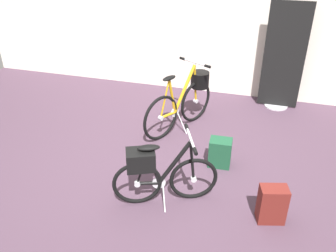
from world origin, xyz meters
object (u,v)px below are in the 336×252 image
at_px(floor_banner_stand, 283,63).
at_px(handbag_on_floor, 220,153).
at_px(folding_bike_foreground, 158,172).
at_px(backpack_on_floor, 272,204).
at_px(display_bike_left, 185,98).

bearing_deg(floor_banner_stand, handbag_on_floor, -109.06).
relative_size(folding_bike_foreground, backpack_on_floor, 2.57).
xyz_separation_m(floor_banner_stand, display_bike_left, (-1.26, -1.01, -0.29)).
height_order(folding_bike_foreground, handbag_on_floor, folding_bike_foreground).
bearing_deg(display_bike_left, floor_banner_stand, 38.81).
distance_m(display_bike_left, handbag_on_floor, 1.05).
relative_size(folding_bike_foreground, handbag_on_floor, 2.91).
distance_m(backpack_on_floor, handbag_on_floor, 0.99).
relative_size(backpack_on_floor, handbag_on_floor, 1.13).
relative_size(floor_banner_stand, display_bike_left, 1.35).
relative_size(folding_bike_foreground, display_bike_left, 0.85).
xyz_separation_m(display_bike_left, handbag_on_floor, (0.63, -0.81, -0.26)).
height_order(floor_banner_stand, backpack_on_floor, floor_banner_stand).
bearing_deg(display_bike_left, handbag_on_floor, -52.13).
bearing_deg(backpack_on_floor, handbag_on_floor, 128.60).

